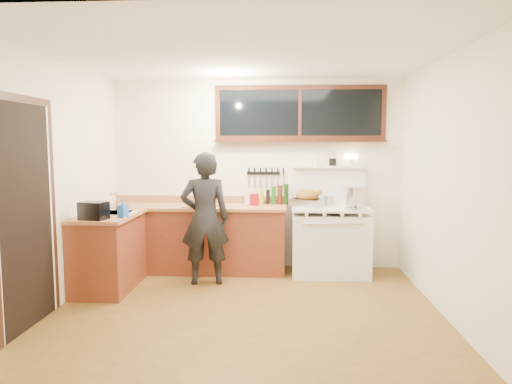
# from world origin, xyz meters

# --- Properties ---
(ground_plane) EXTENTS (4.00, 3.50, 0.02)m
(ground_plane) POSITION_xyz_m (0.00, 0.00, -0.01)
(ground_plane) COLOR brown
(room_shell) EXTENTS (4.10, 3.60, 2.65)m
(room_shell) POSITION_xyz_m (0.00, 0.00, 1.65)
(room_shell) COLOR white
(room_shell) RESTS_ON ground
(counter_back) EXTENTS (2.44, 0.64, 1.00)m
(counter_back) POSITION_xyz_m (-0.80, 1.45, 0.45)
(counter_back) COLOR #612715
(counter_back) RESTS_ON ground
(counter_left) EXTENTS (0.64, 1.09, 0.90)m
(counter_left) POSITION_xyz_m (-1.70, 0.62, 0.45)
(counter_left) COLOR #612715
(counter_left) RESTS_ON ground
(sink_unit) EXTENTS (0.50, 0.45, 0.37)m
(sink_unit) POSITION_xyz_m (-1.68, 0.70, 0.85)
(sink_unit) COLOR white
(sink_unit) RESTS_ON counter_left
(vintage_stove) EXTENTS (1.02, 0.74, 1.58)m
(vintage_stove) POSITION_xyz_m (1.00, 1.41, 0.47)
(vintage_stove) COLOR white
(vintage_stove) RESTS_ON ground
(back_window) EXTENTS (2.32, 0.13, 0.77)m
(back_window) POSITION_xyz_m (0.60, 1.72, 2.06)
(back_window) COLOR black
(back_window) RESTS_ON room_shell
(left_doorway) EXTENTS (0.02, 1.04, 2.17)m
(left_doorway) POSITION_xyz_m (-1.99, -0.55, 1.09)
(left_doorway) COLOR black
(left_doorway) RESTS_ON ground
(knife_strip) EXTENTS (0.52, 0.03, 0.28)m
(knife_strip) POSITION_xyz_m (0.12, 1.73, 1.31)
(knife_strip) COLOR black
(knife_strip) RESTS_ON room_shell
(man) EXTENTS (0.65, 0.49, 1.63)m
(man) POSITION_xyz_m (-0.58, 0.88, 0.82)
(man) COLOR black
(man) RESTS_ON ground
(soap_bottle) EXTENTS (0.12, 0.12, 0.21)m
(soap_bottle) POSITION_xyz_m (-1.43, 0.40, 1.00)
(soap_bottle) COLOR blue
(soap_bottle) RESTS_ON counter_left
(toaster) EXTENTS (0.32, 0.26, 0.20)m
(toaster) POSITION_xyz_m (-1.70, 0.24, 1.00)
(toaster) COLOR black
(toaster) RESTS_ON counter_left
(cutting_board) EXTENTS (0.47, 0.39, 0.14)m
(cutting_board) POSITION_xyz_m (-0.71, 1.27, 0.95)
(cutting_board) COLOR #A97043
(cutting_board) RESTS_ON counter_back
(roast_turkey) EXTENTS (0.48, 0.43, 0.24)m
(roast_turkey) POSITION_xyz_m (0.70, 1.45, 1.00)
(roast_turkey) COLOR silver
(roast_turkey) RESTS_ON vintage_stove
(stockpot) EXTENTS (0.34, 0.34, 0.25)m
(stockpot) POSITION_xyz_m (1.36, 1.58, 1.03)
(stockpot) COLOR silver
(stockpot) RESTS_ON vintage_stove
(saucepan) EXTENTS (0.21, 0.30, 0.12)m
(saucepan) POSITION_xyz_m (0.99, 1.68, 0.96)
(saucepan) COLOR silver
(saucepan) RESTS_ON vintage_stove
(pot_lid) EXTENTS (0.28, 0.28, 0.04)m
(pot_lid) POSITION_xyz_m (1.29, 1.20, 0.91)
(pot_lid) COLOR silver
(pot_lid) RESTS_ON vintage_stove
(coffee_tin) EXTENTS (0.12, 0.10, 0.16)m
(coffee_tin) POSITION_xyz_m (-0.01, 1.49, 0.98)
(coffee_tin) COLOR maroon
(coffee_tin) RESTS_ON counter_back
(pitcher) EXTENTS (0.10, 0.10, 0.18)m
(pitcher) POSITION_xyz_m (-0.11, 1.68, 0.99)
(pitcher) COLOR white
(pitcher) RESTS_ON counter_back
(bottle_cluster) EXTENTS (0.40, 0.07, 0.28)m
(bottle_cluster) POSITION_xyz_m (0.28, 1.63, 1.02)
(bottle_cluster) COLOR black
(bottle_cluster) RESTS_ON counter_back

